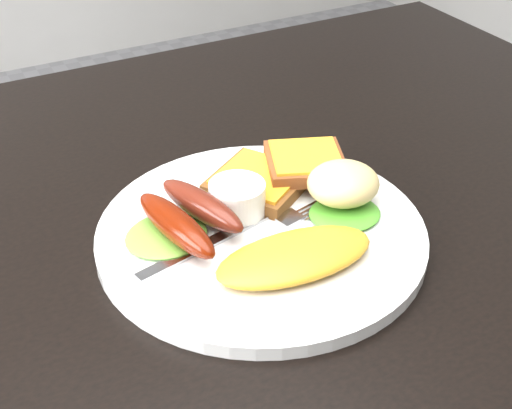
# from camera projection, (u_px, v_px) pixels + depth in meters

# --- Properties ---
(dining_table) EXTENTS (1.20, 0.80, 0.04)m
(dining_table) POSITION_uv_depth(u_px,v_px,m) (179.00, 248.00, 0.66)
(dining_table) COLOR black
(dining_table) RESTS_ON ground
(plate) EXTENTS (0.29, 0.29, 0.01)m
(plate) POSITION_uv_depth(u_px,v_px,m) (261.00, 234.00, 0.64)
(plate) COLOR white
(plate) RESTS_ON dining_table
(lettuce_left) EXTENTS (0.09, 0.08, 0.01)m
(lettuce_left) POSITION_uv_depth(u_px,v_px,m) (166.00, 235.00, 0.62)
(lettuce_left) COLOR #518B24
(lettuce_left) RESTS_ON plate
(lettuce_right) EXTENTS (0.08, 0.07, 0.01)m
(lettuce_right) POSITION_uv_depth(u_px,v_px,m) (345.00, 213.00, 0.65)
(lettuce_right) COLOR #338C27
(lettuce_right) RESTS_ON plate
(omelette) EXTENTS (0.14, 0.07, 0.02)m
(omelette) POSITION_uv_depth(u_px,v_px,m) (295.00, 257.00, 0.58)
(omelette) COLOR gold
(omelette) RESTS_ON plate
(sausage_a) EXTENTS (0.05, 0.11, 0.03)m
(sausage_a) POSITION_uv_depth(u_px,v_px,m) (176.00, 225.00, 0.60)
(sausage_a) COLOR #64180A
(sausage_a) RESTS_ON lettuce_left
(sausage_b) EXTENTS (0.05, 0.11, 0.03)m
(sausage_b) POSITION_uv_depth(u_px,v_px,m) (202.00, 205.00, 0.63)
(sausage_b) COLOR maroon
(sausage_b) RESTS_ON lettuce_left
(ramekin) EXTENTS (0.07, 0.07, 0.03)m
(ramekin) POSITION_uv_depth(u_px,v_px,m) (237.00, 198.00, 0.64)
(ramekin) COLOR white
(ramekin) RESTS_ON plate
(toast_a) EXTENTS (0.11, 0.11, 0.01)m
(toast_a) POSITION_uv_depth(u_px,v_px,m) (259.00, 183.00, 0.68)
(toast_a) COLOR brown
(toast_a) RESTS_ON plate
(toast_b) EXTENTS (0.10, 0.10, 0.01)m
(toast_b) POSITION_uv_depth(u_px,v_px,m) (306.00, 163.00, 0.69)
(toast_b) COLOR brown
(toast_b) RESTS_ON toast_a
(potato_salad) EXTENTS (0.07, 0.07, 0.04)m
(potato_salad) POSITION_uv_depth(u_px,v_px,m) (343.00, 183.00, 0.65)
(potato_salad) COLOR beige
(potato_salad) RESTS_ON lettuce_right
(fork) EXTENTS (0.14, 0.04, 0.00)m
(fork) POSITION_uv_depth(u_px,v_px,m) (207.00, 244.00, 0.61)
(fork) COLOR #ADAFB7
(fork) RESTS_ON plate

